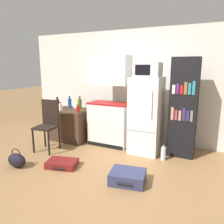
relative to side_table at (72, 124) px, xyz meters
The scene contains 19 objects.
ground_plane 2.00m from the side_table, 40.46° to the right, with size 24.00×24.00×0.00m, color olive.
wall_back 2.04m from the side_table, 23.14° to the left, with size 6.40×0.10×2.48m.
side_table is the anchor object (origin of this frame).
kitchen_hutch 1.07m from the side_table, ahead, with size 0.88×0.47×1.91m.
refrigerator 1.81m from the side_table, ahead, with size 0.58×0.61×1.49m.
microwave 2.17m from the side_table, ahead, with size 0.49×0.36×0.27m.
bookshelf 2.51m from the side_table, ahead, with size 0.48×0.34×1.85m.
bottle_olive_oil 0.52m from the side_table, 55.73° to the left, with size 0.09×0.09×0.29m.
bottle_amber_beer 0.57m from the side_table, 36.43° to the left, with size 0.09×0.09×0.15m.
bottle_milk_white 0.50m from the side_table, 125.50° to the right, with size 0.08×0.08×0.19m.
bottle_wine_dark 0.59m from the side_table, behind, with size 0.09×0.09×0.27m.
bottle_blue_soda 0.51m from the side_table, 136.90° to the left, with size 0.08×0.08×0.28m.
bottle_ketchup_red 0.56m from the side_table, 29.81° to the right, with size 0.07×0.07×0.17m.
bowl 0.42m from the side_table, 90.68° to the left, with size 0.12×0.12×0.03m.
chair 0.76m from the side_table, 93.56° to the right, with size 0.44×0.44×1.02m.
suitcase_large_flat 2.29m from the side_table, 32.97° to the right, with size 0.57×0.49×0.17m.
suitcase_small_flat 1.47m from the side_table, 60.66° to the right, with size 0.57×0.45×0.12m.
handbag 1.62m from the side_table, 89.20° to the right, with size 0.36×0.20×0.33m.
water_bottle_front 2.22m from the side_table, ahead, with size 0.09×0.09×0.31m.
Camera 1 is at (1.50, -2.71, 1.70)m, focal length 35.00 mm.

